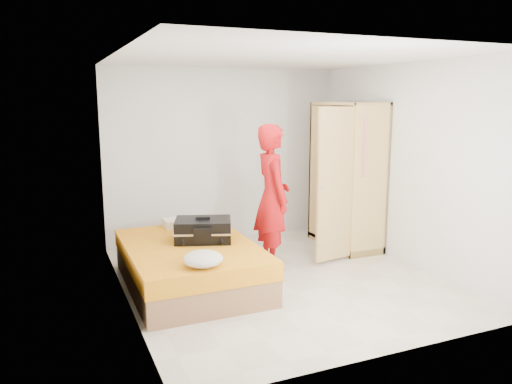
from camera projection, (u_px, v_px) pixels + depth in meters
name	position (u px, v px, depth m)	size (l,w,h in m)	color
room	(281.00, 173.00, 5.80)	(4.00, 4.02, 2.60)	beige
bed	(190.00, 265.00, 5.78)	(1.42, 2.02, 0.50)	#916242
wardrobe	(346.00, 180.00, 7.18)	(1.16, 1.29, 2.10)	#E9C871
person	(272.00, 197.00, 6.29)	(0.67, 0.44, 1.85)	red
suitcase	(203.00, 230.00, 5.86)	(0.79, 0.67, 0.29)	black
round_cushion	(203.00, 259.00, 4.97)	(0.40, 0.40, 0.15)	beige
pillow	(186.00, 222.00, 6.56)	(0.58, 0.29, 0.11)	beige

